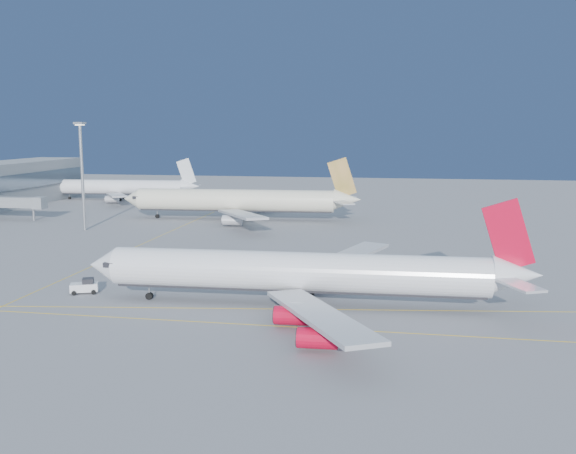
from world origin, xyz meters
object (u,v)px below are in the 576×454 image
at_px(airliner_virgin, 306,273).
at_px(pushback_tug, 85,286).
at_px(airliner_etihad, 240,201).
at_px(light_mast, 82,167).
at_px(airliner_third, 123,187).

height_order(airliner_virgin, pushback_tug, airliner_virgin).
height_order(airliner_virgin, airliner_etihad, airliner_etihad).
distance_m(pushback_tug, light_mast, 69.85).
relative_size(airliner_etihad, airliner_third, 1.20).
height_order(airliner_virgin, airliner_third, airliner_virgin).
height_order(airliner_etihad, pushback_tug, airliner_etihad).
bearing_deg(pushback_tug, airliner_virgin, -24.40).
distance_m(airliner_etihad, airliner_third, 70.17).
height_order(airliner_virgin, light_mast, light_mast).
xyz_separation_m(airliner_etihad, pushback_tug, (-4.11, -86.41, -4.48)).
distance_m(airliner_virgin, light_mast, 92.49).
xyz_separation_m(airliner_virgin, pushback_tug, (-36.53, 1.23, -3.97)).
bearing_deg(pushback_tug, airliner_third, 89.39).
bearing_deg(airliner_etihad, pushback_tug, -95.59).
distance_m(airliner_virgin, airliner_third, 157.24).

